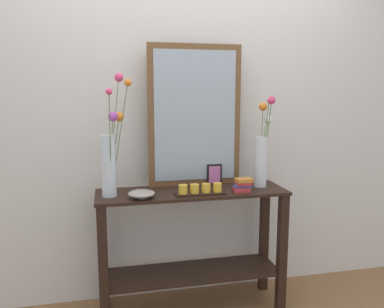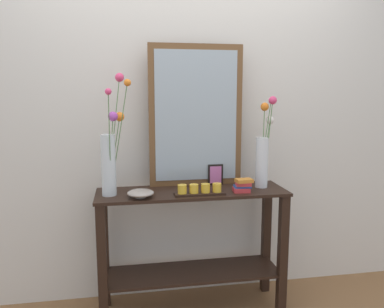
{
  "view_description": "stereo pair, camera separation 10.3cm",
  "coord_description": "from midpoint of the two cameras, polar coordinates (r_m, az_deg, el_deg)",
  "views": [
    {
      "loc": [
        -0.53,
        -2.38,
        1.46
      ],
      "look_at": [
        0.0,
        0.0,
        1.07
      ],
      "focal_mm": 36.07,
      "sensor_mm": 36.0,
      "label": 1
    },
    {
      "loc": [
        -0.43,
        -2.4,
        1.46
      ],
      "look_at": [
        0.0,
        0.0,
        1.07
      ],
      "focal_mm": 36.07,
      "sensor_mm": 36.0,
      "label": 2
    }
  ],
  "objects": [
    {
      "name": "decorative_bowl",
      "position": [
        2.37,
        -8.71,
        -5.82
      ],
      "size": [
        0.16,
        0.16,
        0.05
      ],
      "color": "#9E9389",
      "rests_on": "console_table"
    },
    {
      "name": "tall_vase_left",
      "position": [
        2.41,
        -13.18,
        0.06
      ],
      "size": [
        0.19,
        0.27,
        0.75
      ],
      "color": "silver",
      "rests_on": "console_table"
    },
    {
      "name": "console_table",
      "position": [
        2.62,
        -1.15,
        -12.19
      ],
      "size": [
        1.23,
        0.38,
        0.83
      ],
      "color": "black",
      "rests_on": "ground"
    },
    {
      "name": "vase_right",
      "position": [
        2.63,
        9.22,
        0.41
      ],
      "size": [
        0.15,
        0.16,
        0.61
      ],
      "color": "silver",
      "rests_on": "console_table"
    },
    {
      "name": "picture_frame_small",
      "position": [
        2.67,
        2.23,
        -3.04
      ],
      "size": [
        0.1,
        0.01,
        0.14
      ],
      "color": "black",
      "rests_on": "console_table"
    },
    {
      "name": "candle_tray",
      "position": [
        2.42,
        0.02,
        -5.35
      ],
      "size": [
        0.32,
        0.09,
        0.07
      ],
      "color": "black",
      "rests_on": "console_table"
    },
    {
      "name": "book_stack",
      "position": [
        2.51,
        6.31,
        -4.6
      ],
      "size": [
        0.13,
        0.1,
        0.09
      ],
      "color": "#C63338",
      "rests_on": "console_table"
    },
    {
      "name": "mirror_leaning",
      "position": [
        2.61,
        -0.7,
        5.63
      ],
      "size": [
        0.64,
        0.03,
        0.95
      ],
      "color": "brown",
      "rests_on": "console_table"
    },
    {
      "name": "wall_back",
      "position": [
        2.75,
        -2.49,
        6.74
      ],
      "size": [
        6.4,
        0.08,
        2.7
      ],
      "primitive_type": "cube",
      "color": "silver",
      "rests_on": "ground"
    }
  ]
}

